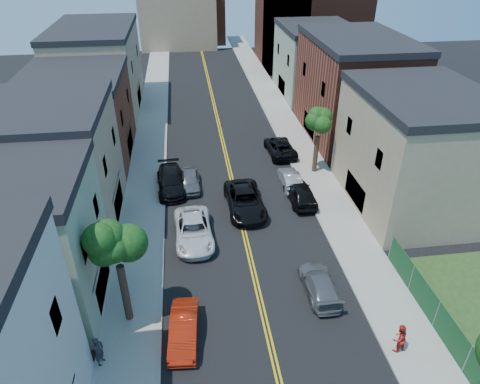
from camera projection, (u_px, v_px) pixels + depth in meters
name	position (u px, v px, depth m)	size (l,w,h in m)	color
sidewalk_left	(150.00, 137.00, 47.28)	(3.20, 100.00, 0.15)	gray
sidewalk_right	(290.00, 129.00, 49.07)	(3.20, 100.00, 0.15)	gray
curb_left	(166.00, 136.00, 47.48)	(0.30, 100.00, 0.15)	gray
curb_right	(275.00, 130.00, 48.87)	(0.30, 100.00, 0.15)	gray
bldg_left_palegrn	(13.00, 250.00, 24.16)	(9.00, 8.00, 8.50)	gray
bldg_left_tan_near	(50.00, 170.00, 31.62)	(9.00, 10.00, 9.00)	#998466
bldg_left_brick	(79.00, 120.00, 41.16)	(9.00, 12.00, 8.00)	brown
bldg_left_tan_far	(99.00, 71.00, 52.57)	(9.00, 16.00, 9.50)	#998466
bldg_right_tan	(415.00, 154.00, 33.94)	(9.00, 12.00, 9.00)	#998466
bldg_right_brick	(353.00, 91.00, 45.49)	(9.00, 14.00, 10.00)	brown
bldg_right_palegrn	(315.00, 63.00, 57.69)	(9.00, 12.00, 8.50)	gray
church	(305.00, 19.00, 69.09)	(16.20, 14.20, 22.60)	#4C2319
backdrop_left	(177.00, 14.00, 80.03)	(14.00, 8.00, 12.00)	#998466
backdrop_center	(198.00, 16.00, 84.39)	(10.00, 8.00, 10.00)	brown
fence_right	(451.00, 336.00, 22.99)	(0.04, 15.00, 1.90)	#143F1E
tree_left_mid	(113.00, 229.00, 21.95)	(5.20, 5.20, 9.29)	#34241A
tree_right_far	(320.00, 115.00, 37.66)	(4.40, 4.40, 8.03)	#34241A
red_sedan	(184.00, 329.00, 23.85)	(1.51, 4.34, 1.43)	#B9220C
white_pickup	(194.00, 230.00, 31.47)	(2.70, 5.85, 1.63)	silver
grey_car_left	(190.00, 181.00, 37.86)	(1.71, 4.25, 1.45)	#53555A
black_car_left	(171.00, 181.00, 37.58)	(2.31, 5.67, 1.65)	black
grey_car_right	(319.00, 284.00, 26.93)	(1.87, 4.59, 1.33)	#5A5C61
black_car_right	(300.00, 192.00, 35.95)	(1.99, 4.95, 1.69)	black
silver_car_right	(290.00, 179.00, 38.07)	(1.50, 4.30, 1.42)	#A3A5AA
dark_car_right_far	(280.00, 147.00, 43.58)	(2.50, 5.42, 1.51)	black
black_suv_lane	(245.00, 201.00, 34.83)	(2.85, 6.19, 1.72)	black
pedestrian_left	(99.00, 351.00, 22.19)	(0.67, 0.44, 1.85)	#27262E
pedestrian_right	(399.00, 338.00, 22.91)	(0.88, 0.69, 1.81)	red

